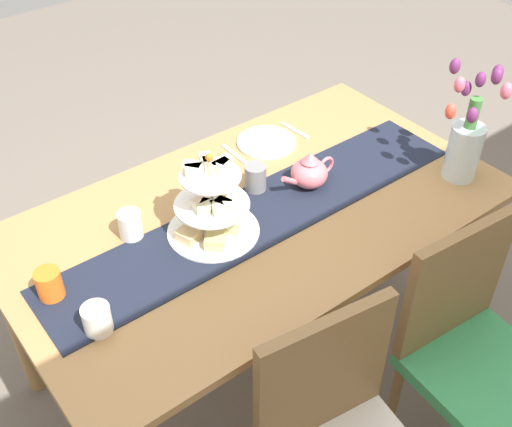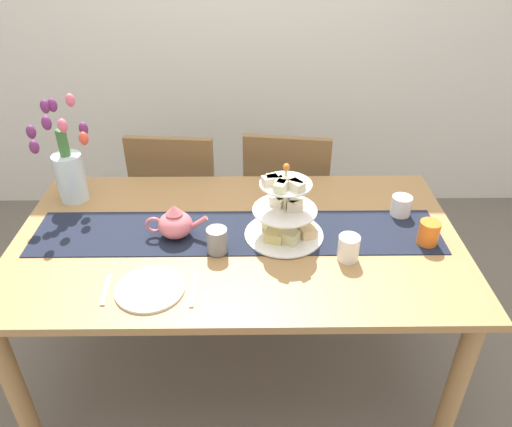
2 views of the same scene
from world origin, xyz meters
name	(u,v)px [view 2 (image 2 of 2)]	position (x,y,z in m)	size (l,w,h in m)	color
ground_plane	(241,370)	(0.00, 0.00, 0.00)	(8.00, 8.00, 0.00)	#6B6056
room_wall_rear	(241,8)	(0.00, 1.58, 1.30)	(6.00, 0.08, 2.60)	silver
dining_table	(238,257)	(0.00, 0.00, 0.66)	(1.70, 0.95, 0.76)	#A37747
chair_left	(180,200)	(-0.33, 0.70, 0.50)	(0.45, 0.45, 0.91)	brown
chair_right	(287,199)	(0.24, 0.70, 0.50)	(0.48, 0.48, 0.91)	brown
table_runner	(237,232)	(0.00, 0.02, 0.77)	(1.56, 0.30, 0.00)	black
tiered_cake_stand	(285,213)	(0.18, 0.00, 0.87)	(0.30, 0.30, 0.30)	beige
teapot	(175,224)	(-0.23, 0.00, 0.82)	(0.24, 0.13, 0.14)	#D66B75
tulip_vase	(68,167)	(-0.70, 0.28, 0.92)	(0.22, 0.25, 0.43)	silver
cream_jug	(401,206)	(0.66, 0.14, 0.81)	(0.08, 0.08, 0.09)	white
dinner_plate_left	(150,289)	(-0.28, -0.30, 0.77)	(0.23, 0.23, 0.01)	white
fork_left	(106,290)	(-0.43, -0.30, 0.77)	(0.02, 0.15, 0.01)	silver
knife_left	(194,289)	(-0.14, -0.30, 0.77)	(0.01, 0.17, 0.01)	silver
mug_grey	(217,240)	(-0.07, -0.10, 0.82)	(0.08, 0.08, 0.10)	slate
mug_white_text	(349,248)	(0.40, -0.14, 0.81)	(0.08, 0.08, 0.10)	white
mug_orange	(429,233)	(0.71, -0.06, 0.81)	(0.08, 0.08, 0.10)	orange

